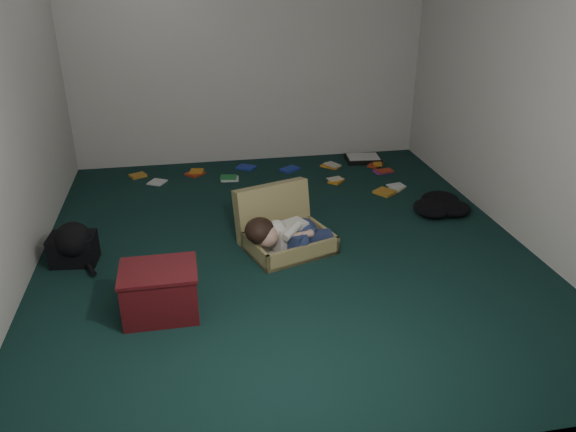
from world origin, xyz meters
name	(u,v)px	position (x,y,z in m)	size (l,w,h in m)	color
floor	(285,246)	(0.00, 0.00, 0.00)	(4.50, 4.50, 0.00)	black
wall_back	(248,48)	(0.00, 2.25, 1.30)	(4.50, 4.50, 0.00)	silver
wall_front	(386,220)	(0.00, -2.25, 1.30)	(4.50, 4.50, 0.00)	silver
wall_right	(528,83)	(2.00, 0.00, 1.30)	(4.50, 4.50, 0.00)	silver
suitcase	(282,229)	(-0.01, 0.03, 0.15)	(0.84, 0.83, 0.49)	tan
person	(287,234)	(-0.01, -0.14, 0.19)	(0.74, 0.38, 0.30)	silver
maroon_bin	(160,291)	(-1.00, -0.81, 0.18)	(0.52, 0.41, 0.35)	#4E0F13
backpack	(73,248)	(-1.70, 0.04, 0.13)	(0.44, 0.35, 0.26)	black
clothing_pile	(435,203)	(1.55, 0.46, 0.08)	(0.48, 0.39, 0.15)	black
paper_tray	(363,159)	(1.30, 1.95, 0.03)	(0.43, 0.34, 0.06)	black
book_scatter	(294,174)	(0.40, 1.63, 0.01)	(2.92, 1.23, 0.02)	#C58222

